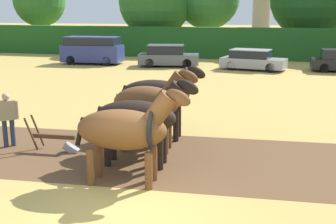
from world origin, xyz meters
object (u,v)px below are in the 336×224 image
parked_car_center_left (253,60)px  parked_van (92,50)px  draft_horse_trail_right (158,94)px  plow (58,141)px  draft_horse_lead_right (140,117)px  draft_horse_trail_left (150,103)px  tree_left (155,2)px  draft_horse_lead_left (126,129)px  tree_far_left (39,1)px  farmer_at_plow (7,116)px  farmer_beside_team (176,97)px  parked_car_left (168,56)px

parked_car_center_left → parked_van: bearing=-170.9°
draft_horse_trail_right → parked_car_center_left: draft_horse_trail_right is taller
plow → parked_van: parked_van is taller
draft_horse_lead_right → draft_horse_trail_left: bearing=90.5°
parked_van → draft_horse_lead_right: bearing=-66.1°
tree_left → draft_horse_lead_left: (9.16, -31.57, -3.56)m
tree_far_left → draft_horse_lead_left: tree_far_left is taller
draft_horse_lead_left → plow: (-2.80, 1.62, -1.02)m
tree_far_left → parked_van: bearing=-43.6°
draft_horse_lead_left → draft_horse_trail_left: size_ratio=1.08×
plow → draft_horse_lead_left: bearing=-35.5°
tree_left → plow: bearing=-78.0°
tree_far_left → farmer_at_plow: (17.32, -29.74, -4.11)m
draft_horse_lead_left → farmer_beside_team: 5.64m
tree_left → parked_van: size_ratio=1.78×
tree_left → draft_horse_lead_right: size_ratio=2.90×
farmer_beside_team → parked_car_left: farmer_beside_team is taller
draft_horse_lead_left → farmer_at_plow: draft_horse_lead_left is taller
tree_far_left → draft_horse_trail_left: (21.54, -28.90, -3.63)m
draft_horse_trail_left → parked_car_center_left: size_ratio=0.57×
draft_horse_trail_left → farmer_beside_team: draft_horse_trail_left is taller
plow → tree_left: bearing=96.6°
draft_horse_trail_right → draft_horse_lead_left: bearing=-89.9°
farmer_at_plow → tree_far_left: bearing=165.2°
plow → parked_van: 21.18m
plow → parked_van: size_ratio=0.33×
draft_horse_trail_left → parked_car_left: bearing=98.7°
tree_far_left → parked_van: tree_far_left is taller
tree_left → farmer_at_plow: bearing=-81.1°
tree_left → farmer_at_plow: 30.54m
draft_horse_lead_left → farmer_at_plow: (-4.46, 1.66, -0.38)m
draft_horse_lead_right → draft_horse_trail_left: 1.26m
tree_far_left → draft_horse_lead_left: bearing=-55.2°
farmer_beside_team → draft_horse_trail_left: bearing=-135.1°
draft_horse_lead_left → draft_horse_lead_right: draft_horse_lead_right is taller
tree_far_left → parked_van: size_ratio=1.64×
draft_horse_trail_right → tree_left: bearing=102.2°
tree_left → draft_horse_trail_right: tree_left is taller
tree_far_left → tree_left: size_ratio=0.92×
tree_left → farmer_beside_team: (8.91, -25.95, -3.92)m
tree_left → draft_horse_trail_left: tree_left is taller
farmer_at_plow → draft_horse_trail_left: bearing=56.2°
draft_horse_lead_right → plow: bearing=166.7°
parked_car_left → parked_car_center_left: size_ratio=1.01×
draft_horse_lead_right → farmer_beside_team: size_ratio=1.74×
tree_left → tree_far_left: bearing=-179.2°
parked_van → tree_left: bearing=75.2°
tree_far_left → tree_left: (12.62, 0.18, -0.17)m
draft_horse_lead_left → farmer_at_plow: 4.78m
draft_horse_lead_left → parked_car_center_left: bearing=81.2°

